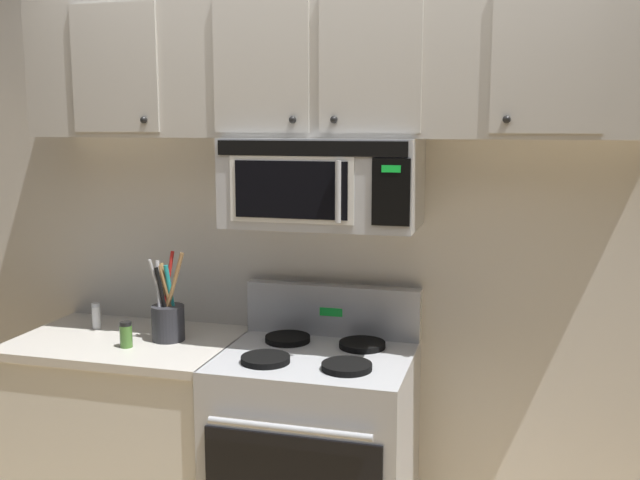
{
  "coord_description": "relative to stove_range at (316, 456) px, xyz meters",
  "views": [
    {
      "loc": [
        0.74,
        -2.25,
        1.81
      ],
      "look_at": [
        0.0,
        0.49,
        1.35
      ],
      "focal_mm": 40.75,
      "sensor_mm": 36.0,
      "label": 1
    }
  ],
  "objects": [
    {
      "name": "over_range_microwave",
      "position": [
        -0.0,
        0.12,
        1.11
      ],
      "size": [
        0.76,
        0.43,
        0.35
      ],
      "color": "#B7BABF"
    },
    {
      "name": "utensil_crock_charcoal",
      "position": [
        -0.65,
        0.02,
        0.53
      ],
      "size": [
        0.15,
        0.14,
        0.38
      ],
      "color": "#2D2D33",
      "rests_on": "counter_segment"
    },
    {
      "name": "back_wall",
      "position": [
        0.0,
        0.37,
        0.88
      ],
      "size": [
        5.2,
        0.1,
        2.7
      ],
      "primitive_type": "cube",
      "color": "silver",
      "rests_on": "ground_plane"
    },
    {
      "name": "stove_range",
      "position": [
        0.0,
        0.0,
        0.0
      ],
      "size": [
        0.76,
        0.69,
        1.12
      ],
      "color": "#B7BABF",
      "rests_on": "ground_plane"
    },
    {
      "name": "upper_cabinets",
      "position": [
        -0.0,
        0.15,
        1.56
      ],
      "size": [
        2.5,
        0.36,
        0.55
      ],
      "color": "#BCB7AD"
    },
    {
      "name": "salt_shaker",
      "position": [
        -1.04,
        0.1,
        0.49
      ],
      "size": [
        0.04,
        0.04,
        0.12
      ],
      "color": "white",
      "rests_on": "counter_segment"
    },
    {
      "name": "counter_segment",
      "position": [
        -0.84,
        0.01,
        -0.02
      ],
      "size": [
        0.93,
        0.65,
        0.9
      ],
      "color": "white",
      "rests_on": "ground_plane"
    },
    {
      "name": "spice_jar",
      "position": [
        -0.77,
        -0.11,
        0.48
      ],
      "size": [
        0.05,
        0.05,
        0.11
      ],
      "color": "#4C7F33",
      "rests_on": "counter_segment"
    }
  ]
}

